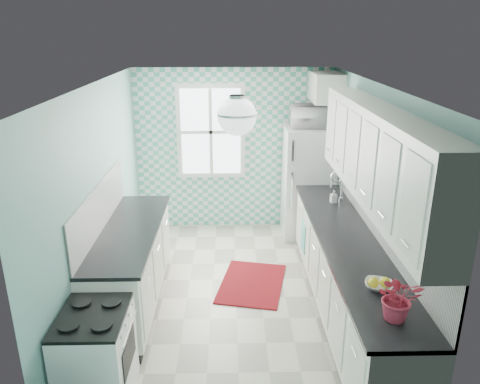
{
  "coord_description": "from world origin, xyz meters",
  "views": [
    {
      "loc": [
        -0.06,
        -4.85,
        3.05
      ],
      "look_at": [
        0.05,
        0.25,
        1.25
      ],
      "focal_mm": 35.0,
      "sensor_mm": 36.0,
      "label": 1
    }
  ],
  "objects_px": {
    "sink": "(329,202)",
    "microwave": "(311,116)",
    "fridge": "(308,182)",
    "potted_plant": "(399,298)",
    "ceiling_light": "(237,116)",
    "stove": "(96,357)",
    "fruit_bowl": "(379,285)"
  },
  "relations": [
    {
      "from": "sink",
      "to": "microwave",
      "type": "distance_m",
      "value": 1.41
    },
    {
      "from": "fridge",
      "to": "sink",
      "type": "height_order",
      "value": "fridge"
    },
    {
      "from": "sink",
      "to": "potted_plant",
      "type": "distance_m",
      "value": 2.58
    },
    {
      "from": "fridge",
      "to": "microwave",
      "type": "bearing_deg",
      "value": 51.1
    },
    {
      "from": "ceiling_light",
      "to": "sink",
      "type": "bearing_deg",
      "value": 52.15
    },
    {
      "from": "stove",
      "to": "microwave",
      "type": "xyz_separation_m",
      "value": [
        2.31,
        3.41,
        1.4
      ]
    },
    {
      "from": "potted_plant",
      "to": "microwave",
      "type": "xyz_separation_m",
      "value": [
        -0.09,
        3.65,
        0.71
      ]
    },
    {
      "from": "ceiling_light",
      "to": "fruit_bowl",
      "type": "distance_m",
      "value": 1.9
    },
    {
      "from": "fridge",
      "to": "sink",
      "type": "distance_m",
      "value": 1.09
    },
    {
      "from": "fridge",
      "to": "fruit_bowl",
      "type": "distance_m",
      "value": 3.21
    },
    {
      "from": "fruit_bowl",
      "to": "sink",
      "type": "bearing_deg",
      "value": 89.88
    },
    {
      "from": "fridge",
      "to": "sink",
      "type": "xyz_separation_m",
      "value": [
        0.09,
        -1.08,
        0.09
      ]
    },
    {
      "from": "ceiling_light",
      "to": "sink",
      "type": "relative_size",
      "value": 0.66
    },
    {
      "from": "fridge",
      "to": "fruit_bowl",
      "type": "height_order",
      "value": "fridge"
    },
    {
      "from": "ceiling_light",
      "to": "microwave",
      "type": "xyz_separation_m",
      "value": [
        1.11,
        2.63,
        -0.48
      ]
    },
    {
      "from": "microwave",
      "to": "fruit_bowl",
      "type": "bearing_deg",
      "value": 94.3
    },
    {
      "from": "fruit_bowl",
      "to": "potted_plant",
      "type": "height_order",
      "value": "potted_plant"
    },
    {
      "from": "stove",
      "to": "fruit_bowl",
      "type": "xyz_separation_m",
      "value": [
        2.4,
        0.2,
        0.53
      ]
    },
    {
      "from": "sink",
      "to": "potted_plant",
      "type": "xyz_separation_m",
      "value": [
        -0.0,
        -2.57,
        0.19
      ]
    },
    {
      "from": "sink",
      "to": "fruit_bowl",
      "type": "xyz_separation_m",
      "value": [
        -0.0,
        -2.13,
        0.04
      ]
    },
    {
      "from": "ceiling_light",
      "to": "sink",
      "type": "height_order",
      "value": "ceiling_light"
    },
    {
      "from": "fridge",
      "to": "potted_plant",
      "type": "xyz_separation_m",
      "value": [
        0.09,
        -3.65,
        0.29
      ]
    },
    {
      "from": "stove",
      "to": "potted_plant",
      "type": "height_order",
      "value": "potted_plant"
    },
    {
      "from": "sink",
      "to": "potted_plant",
      "type": "relative_size",
      "value": 1.43
    },
    {
      "from": "fridge",
      "to": "fruit_bowl",
      "type": "bearing_deg",
      "value": -91.2
    },
    {
      "from": "ceiling_light",
      "to": "stove",
      "type": "relative_size",
      "value": 0.42
    },
    {
      "from": "ceiling_light",
      "to": "stove",
      "type": "xyz_separation_m",
      "value": [
        -1.2,
        -0.78,
        -1.89
      ]
    },
    {
      "from": "fridge",
      "to": "fruit_bowl",
      "type": "relative_size",
      "value": 7.18
    },
    {
      "from": "fridge",
      "to": "stove",
      "type": "relative_size",
      "value": 2.03
    },
    {
      "from": "ceiling_light",
      "to": "fridge",
      "type": "xyz_separation_m",
      "value": [
        1.11,
        2.63,
        -1.48
      ]
    },
    {
      "from": "fruit_bowl",
      "to": "stove",
      "type": "bearing_deg",
      "value": -175.23
    },
    {
      "from": "fruit_bowl",
      "to": "potted_plant",
      "type": "xyz_separation_m",
      "value": [
        0.0,
        -0.44,
        0.16
      ]
    }
  ]
}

